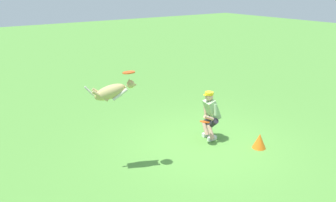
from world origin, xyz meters
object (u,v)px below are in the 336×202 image
person (210,114)px  dog (112,92)px  training_cone (259,141)px  frisbee_held (205,122)px  frisbee_flying (129,72)px

person → dog: (2.69, -0.12, 1.06)m
dog → training_cone: 3.88m
dog → frisbee_held: size_ratio=4.14×
person → frisbee_flying: frisbee_flying is taller
frisbee_held → training_cone: bearing=135.5°
frisbee_flying → training_cone: (-2.99, 1.12, -1.96)m
frisbee_held → training_cone: frisbee_held is taller
frisbee_flying → training_cone: frisbee_flying is taller
frisbee_held → training_cone: 1.43m
person → dog: 2.89m
person → dog: size_ratio=1.25×
person → dog: bearing=8.6°
person → frisbee_held: bearing=38.4°
frisbee_flying → training_cone: bearing=159.5°
person → frisbee_flying: size_ratio=4.93×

